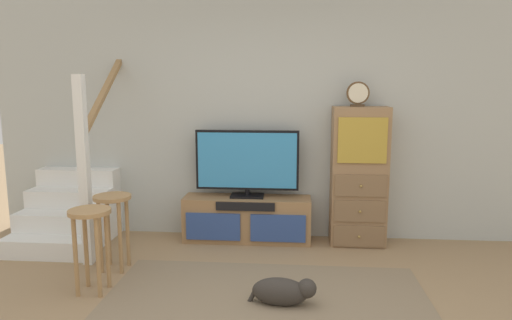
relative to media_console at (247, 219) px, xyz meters
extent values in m
cube|color=#B2B7B2|center=(0.30, 0.27, 1.11)|extent=(6.40, 0.12, 2.70)
cube|color=#847056|center=(0.30, -1.59, -0.24)|extent=(2.60, 1.80, 0.01)
cube|color=#997047|center=(0.00, 0.01, 0.00)|extent=(1.39, 0.36, 0.49)
cube|color=#2D4784|center=(-0.35, -0.18, -0.04)|extent=(0.58, 0.02, 0.29)
cube|color=#2D4784|center=(0.35, -0.18, -0.04)|extent=(0.58, 0.02, 0.29)
cube|color=black|center=(0.00, -0.18, 0.19)|extent=(0.63, 0.02, 0.09)
cube|color=black|center=(0.00, 0.03, 0.26)|extent=(0.36, 0.22, 0.02)
cylinder|color=black|center=(0.00, 0.03, 0.30)|extent=(0.05, 0.05, 0.06)
cube|color=black|center=(0.00, 0.03, 0.65)|extent=(1.12, 0.05, 0.65)
cube|color=#338CCC|center=(0.00, 0.00, 0.65)|extent=(1.07, 0.01, 0.60)
cube|color=#93704C|center=(1.20, 0.02, 0.50)|extent=(0.58, 0.34, 1.48)
cube|color=brown|center=(1.20, -0.16, -0.11)|extent=(0.53, 0.02, 0.23)
sphere|color=olive|center=(1.20, -0.18, -0.11)|extent=(0.03, 0.03, 0.03)
cube|color=brown|center=(1.20, -0.16, 0.16)|extent=(0.53, 0.02, 0.23)
sphere|color=olive|center=(1.20, -0.18, 0.16)|extent=(0.03, 0.03, 0.03)
cube|color=brown|center=(1.20, -0.16, 0.43)|extent=(0.53, 0.02, 0.23)
sphere|color=olive|center=(1.20, -0.18, 0.43)|extent=(0.03, 0.03, 0.03)
cube|color=#B79333|center=(1.20, -0.16, 0.90)|extent=(0.49, 0.02, 0.47)
cube|color=#4C3823|center=(1.16, 0.00, 1.25)|extent=(0.14, 0.08, 0.02)
cylinder|color=brown|center=(1.16, 0.00, 1.38)|extent=(0.23, 0.04, 0.23)
cylinder|color=beige|center=(1.16, -0.03, 1.38)|extent=(0.20, 0.01, 0.20)
cube|color=white|center=(-1.95, -0.66, -0.15)|extent=(0.90, 0.26, 0.19)
cube|color=white|center=(-1.95, -0.40, -0.05)|extent=(0.90, 0.26, 0.38)
cube|color=white|center=(-1.95, -0.14, 0.04)|extent=(0.90, 0.26, 0.57)
cube|color=white|center=(-1.95, 0.12, 0.14)|extent=(0.90, 0.26, 0.76)
cube|color=white|center=(-1.95, 0.38, 0.23)|extent=(0.90, 0.26, 0.95)
cube|color=white|center=(-1.45, -0.79, 0.66)|extent=(0.09, 0.09, 1.80)
cube|color=#9E7547|center=(-1.45, -0.14, 1.46)|extent=(0.06, 1.33, 0.99)
cylinder|color=#A37A4C|center=(-1.23, -1.47, 0.09)|extent=(0.04, 0.04, 0.67)
cylinder|color=#A37A4C|center=(-1.05, -1.47, 0.09)|extent=(0.04, 0.04, 0.67)
cylinder|color=#A37A4C|center=(-1.23, -1.29, 0.09)|extent=(0.04, 0.04, 0.67)
cylinder|color=#A37A4C|center=(-1.05, -1.29, 0.09)|extent=(0.04, 0.04, 0.67)
cylinder|color=#A37A4C|center=(-1.14, -1.38, 0.44)|extent=(0.34, 0.34, 0.03)
cylinder|color=#A37A4C|center=(-1.24, -0.99, 0.09)|extent=(0.04, 0.04, 0.67)
cylinder|color=#A37A4C|center=(-1.05, -0.99, 0.09)|extent=(0.04, 0.04, 0.67)
cylinder|color=#A37A4C|center=(-1.24, -0.81, 0.09)|extent=(0.04, 0.04, 0.67)
cylinder|color=#A37A4C|center=(-1.05, -0.81, 0.09)|extent=(0.04, 0.04, 0.67)
cylinder|color=#A37A4C|center=(-1.15, -0.90, 0.44)|extent=(0.34, 0.34, 0.03)
ellipsoid|color=#332D28|center=(0.41, -1.49, -0.13)|extent=(0.46, 0.24, 0.22)
sphere|color=#332D28|center=(0.62, -1.51, -0.09)|extent=(0.15, 0.15, 0.15)
cylinder|color=#332D28|center=(0.20, -1.47, -0.17)|extent=(0.10, 0.05, 0.16)
camera|label=1|loc=(0.51, -4.84, 1.45)|focal=32.08mm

